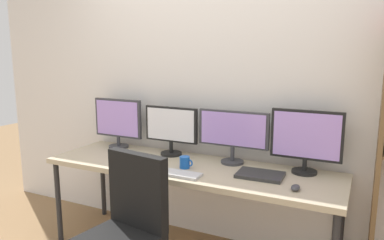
{
  "coord_description": "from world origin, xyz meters",
  "views": [
    {
      "loc": [
        1.21,
        -1.84,
        1.6
      ],
      "look_at": [
        0.0,
        0.65,
        1.09
      ],
      "focal_mm": 34.46,
      "sensor_mm": 36.0,
      "label": 1
    }
  ],
  "objects": [
    {
      "name": "laptop_closed",
      "position": [
        0.56,
        0.6,
        0.75
      ],
      "size": [
        0.33,
        0.23,
        0.02
      ],
      "primitive_type": "cube",
      "rotation": [
        0.0,
        0.0,
        0.03
      ],
      "color": "#2D2D2D",
      "rests_on": "desk"
    },
    {
      "name": "monitor_far_left",
      "position": [
        -0.83,
        0.81,
        0.98
      ],
      "size": [
        0.48,
        0.18,
        0.45
      ],
      "color": "#38383D",
      "rests_on": "desk"
    },
    {
      "name": "desk",
      "position": [
        0.0,
        0.6,
        0.69
      ],
      "size": [
        2.29,
        0.68,
        0.74
      ],
      "color": "tan",
      "rests_on": "ground_plane"
    },
    {
      "name": "monitor_center_left",
      "position": [
        -0.28,
        0.81,
        0.97
      ],
      "size": [
        0.48,
        0.18,
        0.41
      ],
      "color": "black",
      "rests_on": "desk"
    },
    {
      "name": "wall_back",
      "position": [
        0.0,
        1.02,
        1.3
      ],
      "size": [
        4.69,
        0.1,
        2.6
      ],
      "color": "silver",
      "rests_on": "ground_plane"
    },
    {
      "name": "computer_mouse",
      "position": [
        0.83,
        0.44,
        0.76
      ],
      "size": [
        0.06,
        0.1,
        0.03
      ],
      "primitive_type": "ellipsoid",
      "color": "#38383D",
      "rests_on": "desk"
    },
    {
      "name": "monitor_center_right",
      "position": [
        0.28,
        0.81,
        0.98
      ],
      "size": [
        0.57,
        0.18,
        0.42
      ],
      "color": "#38383D",
      "rests_on": "desk"
    },
    {
      "name": "coffee_mug",
      "position": [
        -0.0,
        0.53,
        0.79
      ],
      "size": [
        0.11,
        0.08,
        0.09
      ],
      "color": "blue",
      "rests_on": "desk"
    },
    {
      "name": "monitor_far_right",
      "position": [
        0.83,
        0.81,
        0.99
      ],
      "size": [
        0.5,
        0.18,
        0.46
      ],
      "color": "black",
      "rests_on": "desk"
    },
    {
      "name": "keyboard_main",
      "position": [
        0.0,
        0.37,
        0.75
      ],
      "size": [
        0.39,
        0.13,
        0.02
      ],
      "primitive_type": "cube",
      "color": "silver",
      "rests_on": "desk"
    }
  ]
}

